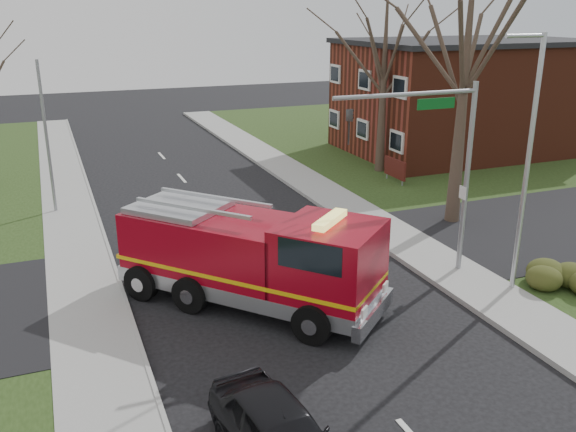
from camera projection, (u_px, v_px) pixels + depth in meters
name	position (u px, v px, depth m)	size (l,w,h in m)	color
ground	(311.00, 323.00, 18.51)	(120.00, 120.00, 0.00)	black
sidewalk_right	(478.00, 288.00, 20.67)	(2.40, 80.00, 0.15)	gray
sidewalk_left	(99.00, 362.00, 16.30)	(2.40, 80.00, 0.15)	gray
brick_building	(466.00, 96.00, 39.85)	(15.40, 10.40, 7.25)	maroon
health_center_sign	(395.00, 169.00, 32.91)	(0.12, 2.00, 1.40)	#4C1611
hedge_corner	(566.00, 273.00, 20.61)	(2.80, 2.00, 0.90)	#344017
bare_tree_near	(467.00, 51.00, 24.75)	(6.00, 6.00, 12.00)	#372820
bare_tree_far	(385.00, 58.00, 33.48)	(5.25, 5.25, 10.50)	#372820
traffic_signal_mast	(438.00, 147.00, 20.15)	(5.29, 0.18, 6.80)	gray
streetlight_pole	(527.00, 160.00, 19.12)	(1.48, 0.16, 8.40)	#B7BABF
utility_pole_far	(47.00, 140.00, 27.30)	(0.14, 0.14, 7.00)	gray
fire_engine	(252.00, 260.00, 19.25)	(7.64, 8.15, 3.37)	maroon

